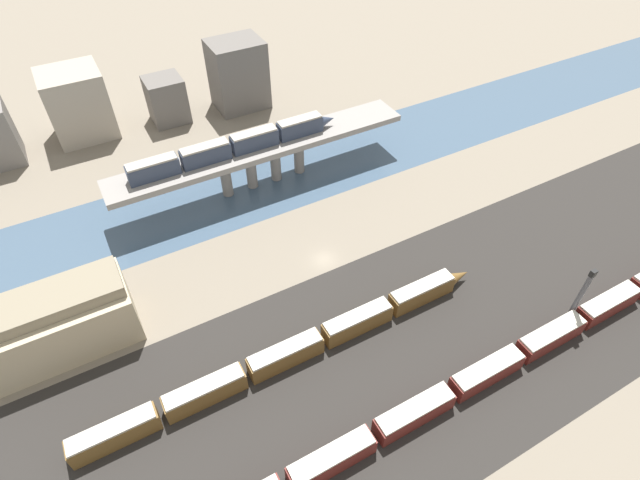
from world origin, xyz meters
TOP-DOWN VIEW (x-y plane):
  - ground_plane at (0.00, 0.00)m, footprint 400.00×400.00m
  - railbed_yard at (0.00, -24.00)m, footprint 280.00×42.00m
  - river_water at (0.00, 27.17)m, footprint 320.00×23.09m
  - bridge at (0.00, 27.17)m, footprint 65.43×8.47m
  - train_on_bridge at (-5.50, 27.17)m, footprint 44.96×2.89m
  - train_yard_near at (17.86, -33.62)m, footprint 111.10×3.04m
  - train_yard_mid at (-14.50, -16.39)m, footprint 68.66×2.86m
  - warehouse_building at (-45.81, 3.86)m, footprint 23.44×10.99m
  - signal_tower at (29.23, -31.94)m, footprint 1.00×0.81m
  - city_block_left at (-30.67, 66.66)m, footprint 13.68×12.71m
  - city_block_center at (-10.56, 63.04)m, footprint 8.95×8.54m
  - city_block_right at (8.47, 61.23)m, footprint 13.39×10.70m

SIDE VIEW (x-z plane):
  - ground_plane at x=0.00m, z-range 0.00..0.00m
  - river_water at x=0.00m, z-range 0.00..0.01m
  - railbed_yard at x=0.00m, z-range 0.00..0.01m
  - train_yard_near at x=17.86m, z-range -0.03..3.40m
  - train_yard_mid at x=-14.50m, z-range -0.04..3.72m
  - warehouse_building at x=-45.81m, z-range -0.28..11.18m
  - city_block_center at x=-10.56m, z-range 0.00..11.41m
  - signal_tower at x=29.23m, z-range 0.03..12.38m
  - bridge at x=0.00m, z-range 3.23..12.87m
  - city_block_left at x=-30.67m, z-range 0.00..16.33m
  - city_block_right at x=8.47m, z-range 0.00..17.51m
  - train_on_bridge at x=-5.50m, z-range 9.59..13.37m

